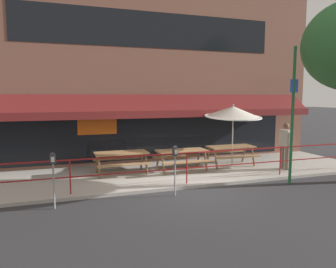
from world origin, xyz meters
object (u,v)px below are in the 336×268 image
Objects in this scene: patio_umbrella_right at (233,112)px; picnic_table_centre at (182,154)px; pedestrian_walking at (285,143)px; street_sign_pole at (292,115)px; picnic_table_right at (231,150)px; parking_meter_near at (53,163)px; parking_meter_far at (175,155)px; picnic_table_left at (121,157)px.

picnic_table_centre is at bearing -176.40° from patio_umbrella_right.
street_sign_pole is (-0.92, -1.41, 1.15)m from pedestrian_walking.
picnic_table_right is 1.05× the size of pedestrian_walking.
parking_meter_near is (-8.04, -1.47, 0.09)m from pedestrian_walking.
parking_meter_far is (3.20, 0.03, 0.00)m from parking_meter_near.
picnic_table_left is 0.76× the size of patio_umbrella_right.
picnic_table_centre is 2.60m from patio_umbrella_right.
picnic_table_right is 1.48m from patio_umbrella_right.
parking_meter_far is (1.00, -2.65, 0.44)m from picnic_table_left.
parking_meter_near is at bearing -157.51° from picnic_table_right.
parking_meter_near is at bearing -169.64° from pedestrian_walking.
street_sign_pole is at bearing -123.03° from pedestrian_walking.
parking_meter_far is (-4.84, -1.44, 0.09)m from pedestrian_walking.
picnic_table_centre is 3.96m from street_sign_pole.
pedestrian_walking is (5.84, -1.21, 0.35)m from picnic_table_left.
picnic_table_right is 0.42× the size of street_sign_pole.
pedestrian_walking reaches higher than parking_meter_near.
picnic_table_left is 3.49m from parking_meter_near.
pedestrian_walking is 8.17m from parking_meter_near.
picnic_table_right is 1.27× the size of parking_meter_near.
picnic_table_left is 1.00× the size of picnic_table_right.
picnic_table_centre is 1.27× the size of parking_meter_near.
picnic_table_right is 0.76× the size of patio_umbrella_right.
picnic_table_left is at bearing 178.46° from patio_umbrella_right.
pedestrian_walking is (1.57, -1.21, 0.35)m from picnic_table_right.
street_sign_pole is (0.65, -2.51, 0.03)m from patio_umbrella_right.
picnic_table_right is 4.23m from parking_meter_far.
street_sign_pole is (3.92, 0.03, 1.06)m from parking_meter_far.
picnic_table_left is 2.86m from parking_meter_far.
patio_umbrella_right reaches higher than parking_meter_near.
picnic_table_left is 4.52m from patio_umbrella_right.
pedestrian_walking is at bearing 10.36° from parking_meter_near.
street_sign_pole is at bearing 0.44° from parking_meter_near.
pedestrian_walking reaches higher than parking_meter_far.
picnic_table_centre is 4.99m from parking_meter_near.
patio_umbrella_right is 7.03m from parking_meter_near.
parking_meter_near is 7.20m from street_sign_pole.
parking_meter_far is (-3.27, -2.53, -1.03)m from patio_umbrella_right.
parking_meter_far is 0.33× the size of street_sign_pole.
picnic_table_centre is 1.05× the size of pedestrian_walking.
pedestrian_walking is at bearing -11.68° from picnic_table_left.
patio_umbrella_right reaches higher than parking_meter_far.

